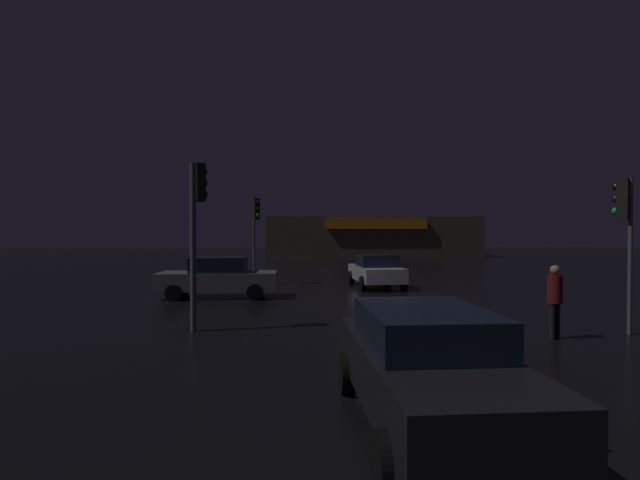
% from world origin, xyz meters
% --- Properties ---
extents(ground_plane, '(120.00, 120.00, 0.00)m').
position_xyz_m(ground_plane, '(0.00, 0.00, 0.00)').
color(ground_plane, black).
extents(store_building, '(21.82, 7.40, 4.13)m').
position_xyz_m(store_building, '(5.12, 31.56, 2.07)').
color(store_building, brown).
rests_on(store_building, ground).
extents(traffic_signal_main, '(0.41, 0.43, 3.92)m').
position_xyz_m(traffic_signal_main, '(4.96, -6.07, 2.99)').
color(traffic_signal_main, '#595B60').
rests_on(traffic_signal_main, ground).
extents(traffic_signal_opposite, '(0.42, 0.43, 4.21)m').
position_xyz_m(traffic_signal_opposite, '(-5.09, 5.60, 3.21)').
color(traffic_signal_opposite, '#595B60').
rests_on(traffic_signal_opposite, ground).
extents(traffic_signal_cross_left, '(0.43, 0.41, 4.33)m').
position_xyz_m(traffic_signal_cross_left, '(-5.82, -5.03, 3.01)').
color(traffic_signal_cross_left, '#595B60').
rests_on(traffic_signal_cross_left, ground).
extents(car_near, '(4.56, 1.99, 1.59)m').
position_xyz_m(car_near, '(-6.22, 1.18, 0.80)').
color(car_near, slate).
rests_on(car_near, ground).
extents(car_far, '(2.29, 4.03, 1.53)m').
position_xyz_m(car_far, '(0.58, 4.09, 0.77)').
color(car_far, '#B7B7BF').
rests_on(car_far, ground).
extents(car_crossing, '(1.97, 4.39, 1.55)m').
position_xyz_m(car_crossing, '(-1.63, -11.29, 0.81)').
color(car_crossing, black).
rests_on(car_crossing, ground).
extents(pedestrian, '(0.45, 0.45, 1.77)m').
position_xyz_m(pedestrian, '(2.92, -6.50, 1.03)').
color(pedestrian, black).
rests_on(pedestrian, ground).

